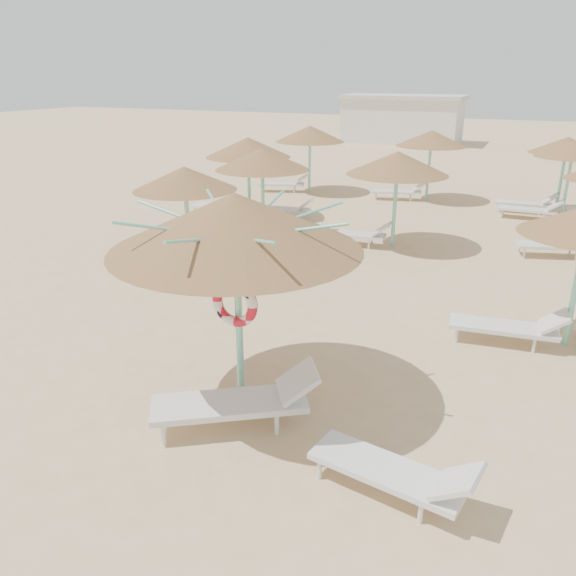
% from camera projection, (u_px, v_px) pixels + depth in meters
% --- Properties ---
extents(ground, '(120.00, 120.00, 0.00)m').
position_uv_depth(ground, '(247.00, 413.00, 8.37)').
color(ground, '#D6B882').
rests_on(ground, ground).
extents(main_palapa, '(3.59, 3.59, 3.22)m').
position_uv_depth(main_palapa, '(235.00, 223.00, 7.77)').
color(main_palapa, '#7EDBC1').
rests_on(main_palapa, ground).
extents(lounger_main_a, '(2.35, 1.88, 0.85)m').
position_uv_depth(lounger_main_a, '(241.00, 401.00, 7.93)').
color(lounger_main_a, silver).
rests_on(lounger_main_a, ground).
extents(lounger_main_b, '(2.07, 0.94, 0.73)m').
position_uv_depth(lounger_main_b, '(397.00, 472.00, 6.60)').
color(lounger_main_b, silver).
rests_on(lounger_main_b, ground).
extents(palapa_field, '(20.68, 14.15, 2.72)m').
position_uv_depth(palapa_field, '(463.00, 164.00, 16.03)').
color(palapa_field, '#7EDBC1').
rests_on(palapa_field, ground).
extents(service_hut, '(8.40, 4.40, 3.25)m').
position_uv_depth(service_hut, '(402.00, 119.00, 39.88)').
color(service_hut, silver).
rests_on(service_hut, ground).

